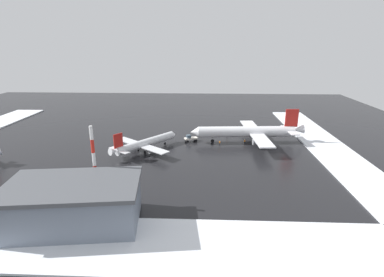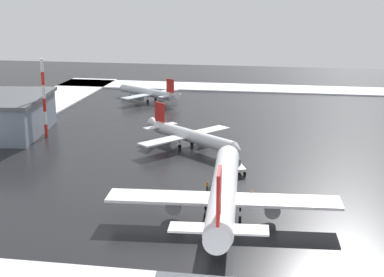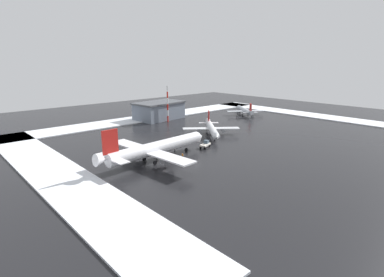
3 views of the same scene
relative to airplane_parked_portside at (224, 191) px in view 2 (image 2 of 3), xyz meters
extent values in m
plane|color=black|center=(-40.97, -9.07, -3.98)|extent=(240.00, 240.00, 0.00)
cube|color=white|center=(-107.97, -9.07, -3.76)|extent=(14.00, 116.00, 0.43)
cylinder|color=white|center=(-0.98, -0.07, 0.00)|extent=(34.24, 6.26, 3.86)
cone|color=white|center=(-19.32, -1.37, 0.00)|extent=(2.98, 3.85, 3.67)
cone|color=white|center=(17.59, 1.25, 0.68)|extent=(4.28, 3.56, 3.75)
cube|color=white|center=(3.08, -9.11, -0.34)|extent=(6.03, 15.07, 0.41)
cylinder|color=gray|center=(2.35, -6.89, -1.48)|extent=(4.01, 2.54, 2.27)
cube|color=white|center=(1.76, 9.46, -0.34)|extent=(6.03, 15.07, 0.41)
cylinder|color=gray|center=(1.35, 7.15, -1.48)|extent=(4.01, 2.54, 2.27)
cube|color=red|center=(14.87, 1.06, 4.88)|extent=(4.56, 0.73, 6.36)
cube|color=white|center=(14.89, -2.36, 0.45)|extent=(3.33, 5.64, 0.27)
cube|color=white|center=(14.40, 4.44, 0.45)|extent=(3.33, 5.64, 0.27)
cylinder|color=black|center=(-12.87, -0.91, -1.71)|extent=(0.27, 0.27, 0.79)
cylinder|color=black|center=(-12.87, -0.91, -3.35)|extent=(1.27, 0.48, 1.25)
cylinder|color=black|center=(2.59, -2.32, -1.71)|extent=(0.27, 0.27, 0.79)
cylinder|color=black|center=(2.59, -2.32, -3.35)|extent=(1.27, 0.48, 1.25)
cylinder|color=black|center=(2.24, 2.66, -1.71)|extent=(0.27, 0.27, 0.79)
cylinder|color=black|center=(2.24, 2.66, -3.35)|extent=(1.27, 0.48, 1.25)
cylinder|color=silver|center=(-34.73, -10.26, -1.25)|extent=(16.68, 19.92, 2.65)
cone|color=silver|center=(-26.84, -0.40, -1.25)|extent=(3.13, 3.03, 2.52)
cone|color=silver|center=(-42.72, -20.24, -0.78)|extent=(3.50, 3.58, 2.58)
cube|color=silver|center=(-41.18, -8.09, -1.48)|extent=(10.06, 9.01, 0.28)
cylinder|color=gray|center=(-39.72, -8.76, -2.26)|extent=(2.87, 3.04, 1.56)
cube|color=silver|center=(-31.20, -16.08, -1.48)|extent=(10.06, 9.01, 0.28)
cylinder|color=gray|center=(-32.17, -14.80, -2.26)|extent=(2.87, 3.04, 1.56)
cube|color=red|center=(-41.55, -18.78, 2.10)|extent=(2.17, 2.61, 4.37)
cube|color=silver|center=(-43.28, -17.20, -0.94)|extent=(4.19, 3.92, 0.19)
cube|color=silver|center=(-39.62, -20.12, -0.94)|extent=(4.19, 3.92, 0.19)
cylinder|color=black|center=(-29.62, -3.87, -2.42)|extent=(0.19, 0.19, 0.55)
cylinder|color=black|center=(-29.62, -3.87, -3.55)|extent=(0.75, 0.84, 0.86)
cylinder|color=black|center=(-37.53, -11.02, -2.42)|extent=(0.19, 0.19, 0.55)
cylinder|color=black|center=(-37.53, -11.02, -3.55)|extent=(0.75, 0.84, 0.86)
cylinder|color=black|center=(-34.85, -13.16, -2.42)|extent=(0.19, 0.19, 0.55)
cylinder|color=black|center=(-34.85, -13.16, -3.55)|extent=(0.75, 0.84, 0.86)
cylinder|color=silver|center=(-83.61, -32.16, -1.52)|extent=(13.71, 18.85, 2.39)
cone|color=silver|center=(-89.94, -41.62, -1.52)|extent=(2.82, 2.66, 2.27)
cone|color=silver|center=(-77.20, -22.58, -1.09)|extent=(3.08, 3.22, 2.32)
cube|color=silver|center=(-77.65, -33.61, -1.73)|extent=(9.31, 7.65, 0.25)
cylinder|color=gray|center=(-79.01, -33.12, -2.43)|extent=(2.50, 2.77, 1.41)
cube|color=silver|center=(-87.23, -27.20, -1.73)|extent=(9.31, 7.65, 0.25)
cylinder|color=gray|center=(-86.26, -28.27, -2.43)|extent=(2.50, 2.77, 1.41)
cube|color=red|center=(-78.14, -23.98, 1.51)|extent=(1.77, 2.48, 3.94)
cube|color=silver|center=(-76.47, -25.27, -1.24)|extent=(3.82, 3.40, 0.17)
cube|color=silver|center=(-79.97, -22.92, -1.24)|extent=(3.82, 3.40, 0.17)
cylinder|color=black|center=(-87.72, -38.29, -2.57)|extent=(0.17, 0.17, 0.49)
cylinder|color=black|center=(-87.72, -38.29, -3.59)|extent=(0.63, 0.78, 0.77)
cylinder|color=black|center=(-81.15, -31.27, -2.57)|extent=(0.17, 0.17, 0.49)
cylinder|color=black|center=(-81.15, -31.27, -3.59)|extent=(0.63, 0.78, 0.77)
cylinder|color=black|center=(-83.72, -29.55, -2.57)|extent=(0.17, 0.17, 0.49)
cylinder|color=black|center=(-83.72, -29.55, -3.59)|extent=(0.63, 0.78, 0.77)
cube|color=silver|center=(-20.62, 0.14, -2.83)|extent=(5.07, 3.63, 0.50)
cube|color=#3F5160|center=(-21.48, -0.17, -2.03)|extent=(1.83, 1.89, 1.10)
cylinder|color=black|center=(-21.79, -1.34, -3.53)|extent=(0.96, 0.61, 0.90)
cylinder|color=black|center=(-22.47, 0.53, -3.53)|extent=(0.96, 0.61, 0.90)
cylinder|color=black|center=(-18.76, -0.24, -3.53)|extent=(0.96, 0.61, 0.90)
cylinder|color=black|center=(-19.44, 1.62, -3.53)|extent=(0.96, 0.61, 0.90)
cylinder|color=black|center=(-7.36, 3.54, -3.55)|extent=(0.16, 0.16, 0.85)
cylinder|color=black|center=(-7.36, 3.74, -3.55)|extent=(0.16, 0.16, 0.85)
cylinder|color=orange|center=(-7.36, 3.64, -2.82)|extent=(0.36, 0.36, 0.62)
sphere|color=tan|center=(-7.36, 3.64, -2.39)|extent=(0.24, 0.24, 0.24)
cylinder|color=black|center=(-1.65, -1.82, -3.55)|extent=(0.16, 0.16, 0.85)
cylinder|color=black|center=(-1.45, -1.83, -3.55)|extent=(0.16, 0.16, 0.85)
cylinder|color=orange|center=(-1.55, -1.82, -2.82)|extent=(0.36, 0.36, 0.62)
sphere|color=tan|center=(-1.55, -1.82, -2.39)|extent=(0.24, 0.24, 0.24)
cylinder|color=black|center=(-10.38, -3.99, -3.55)|extent=(0.16, 0.16, 0.85)
cylinder|color=black|center=(-10.46, -3.81, -3.55)|extent=(0.16, 0.16, 0.85)
cylinder|color=orange|center=(-10.42, -3.90, -2.82)|extent=(0.36, 0.36, 0.62)
sphere|color=tan|center=(-10.42, -3.90, -2.39)|extent=(0.24, 0.24, 0.24)
cylinder|color=red|center=(-39.24, -44.37, -2.51)|extent=(0.70, 0.70, 2.93)
cylinder|color=white|center=(-39.24, -44.37, 0.42)|extent=(0.70, 0.70, 2.93)
cylinder|color=red|center=(-39.24, -44.37, 3.36)|extent=(0.70, 0.70, 2.93)
cylinder|color=white|center=(-39.24, -44.37, 6.29)|extent=(0.70, 0.70, 2.93)
cylinder|color=red|center=(-39.24, -44.37, 9.22)|extent=(0.70, 0.70, 2.93)
cylinder|color=white|center=(-39.24, -44.37, 12.15)|extent=(0.70, 0.70, 2.93)
cube|color=slate|center=(-40.53, -53.13, 0.02)|extent=(25.56, 16.89, 8.00)
cube|color=#4C4F54|center=(-40.53, -53.13, 4.42)|extent=(26.68, 18.01, 0.80)
camera|label=1|loc=(-15.75, -102.85, 29.67)|focal=28.00mm
camera|label=2|loc=(80.89, 8.83, 29.78)|focal=55.00mm
camera|label=3|loc=(49.38, 69.84, 24.98)|focal=28.00mm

